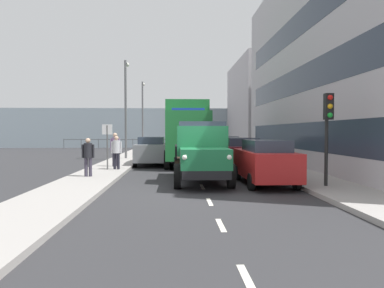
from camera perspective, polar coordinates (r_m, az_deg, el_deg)
name	(u,v)px	position (r m, az deg, el deg)	size (l,w,h in m)	color
ground_plane	(191,163)	(23.00, -0.18, -3.10)	(80.00, 80.00, 0.00)	#2D2D30
sidewalk_left	(260,162)	(23.62, 10.82, -2.82)	(2.24, 40.15, 0.15)	#9E9993
sidewalk_right	(120,163)	(23.24, -11.36, -2.91)	(2.24, 40.15, 0.15)	#9E9993
road_centreline_markings	(191,164)	(22.53, -0.13, -3.20)	(0.12, 35.98, 0.01)	silver
building_terrace	(361,62)	(22.67, 25.31, 11.72)	(7.64, 22.58, 11.90)	#B7B2B7
building_far_block	(271,106)	(40.39, 12.39, 5.85)	(7.63, 13.24, 9.59)	#B7B2B7
sea_horizon	(183,128)	(45.98, -1.41, 2.55)	(80.00, 0.80, 5.00)	#84939E
seawall_railing	(184,141)	(42.39, -1.31, 0.46)	(28.08, 0.08, 1.20)	#4C5156
truck_vintage_green	(202,153)	(14.10, 1.54, -1.52)	(2.17, 5.64, 2.43)	black
lorry_cargo_green	(186,131)	(22.09, -0.88, 2.08)	(2.58, 8.20, 3.87)	#1E7033
car_red_kerbside_near	(265,161)	(14.03, 11.49, -2.73)	(1.78, 4.35, 1.72)	#B21E1E
car_maroon_kerbside_1	(240,153)	(19.29, 7.58, -1.43)	(1.90, 4.45, 1.72)	maroon
car_teal_kerbside_2	(225,148)	(24.65, 5.34, -0.69)	(1.80, 4.39, 1.72)	#1E6670
car_grey_oppositeside_0	(151,151)	(21.74, -6.47, -1.05)	(1.88, 3.96, 1.72)	slate
pedestrian_couple_a	(88,154)	(15.70, -16.20, -1.53)	(0.53, 0.34, 1.62)	#383342
pedestrian_by_lamp	(116,150)	(18.34, -11.92, -0.90)	(0.53, 0.34, 1.67)	black
pedestrian_strolling	(115,147)	(19.89, -12.11, -0.40)	(0.53, 0.34, 1.82)	#383342
traffic_light_near	(328,119)	(13.23, 20.80, 3.74)	(0.28, 0.41, 3.20)	black
lamp_post_promenade	(126,101)	(26.08, -10.47, 6.79)	(0.32, 1.14, 6.93)	#59595B
lamp_post_far	(143,110)	(36.93, -7.84, 5.40)	(0.32, 1.14, 6.95)	#59595B
street_sign	(107,139)	(18.29, -13.32, 0.81)	(0.50, 0.07, 2.25)	#4C4C4C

